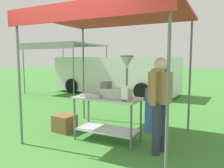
{
  "coord_description": "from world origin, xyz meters",
  "views": [
    {
      "loc": [
        2.24,
        -2.47,
        1.57
      ],
      "look_at": [
        0.27,
        1.43,
        1.09
      ],
      "focal_mm": 35.35,
      "sensor_mm": 36.0,
      "label": 1
    }
  ],
  "objects": [
    {
      "name": "stall_canopy",
      "position": [
        0.27,
        1.33,
        2.34
      ],
      "size": [
        2.9,
        2.27,
        2.43
      ],
      "color": "slate",
      "rests_on": "ground"
    },
    {
      "name": "donut_tray",
      "position": [
        0.0,
        1.16,
        0.88
      ],
      "size": [
        0.42,
        0.31,
        0.07
      ],
      "color": "#B7B7BC",
      "rests_on": "donut_cart"
    },
    {
      "name": "vendor",
      "position": [
        1.32,
        1.11,
        0.9
      ],
      "size": [
        0.47,
        0.54,
        1.61
      ],
      "color": "#2D3347",
      "rests_on": "ground"
    },
    {
      "name": "neighbour_tent",
      "position": [
        -4.53,
        6.09,
        2.23
      ],
      "size": [
        3.0,
        3.02,
        2.3
      ],
      "color": "slate",
      "rests_on": "ground"
    },
    {
      "name": "ground_plane",
      "position": [
        0.0,
        6.0,
        0.0
      ],
      "size": [
        70.0,
        70.0,
        0.0
      ],
      "primitive_type": "plane",
      "color": "#3D7F33"
    },
    {
      "name": "van_white",
      "position": [
        -2.27,
        6.78,
        0.88
      ],
      "size": [
        5.91,
        2.4,
        1.69
      ],
      "color": "white",
      "rests_on": "ground"
    },
    {
      "name": "donut_fryer",
      "position": [
        0.49,
        1.23,
        1.11
      ],
      "size": [
        0.62,
        0.28,
        0.79
      ],
      "color": "#B7B7BC",
      "rests_on": "donut_cart"
    },
    {
      "name": "menu_sign",
      "position": [
        0.72,
        1.02,
        0.98
      ],
      "size": [
        0.13,
        0.05,
        0.27
      ],
      "color": "black",
      "rests_on": "donut_cart"
    },
    {
      "name": "donut_cart",
      "position": [
        0.27,
        1.23,
        0.61
      ],
      "size": [
        1.29,
        0.6,
        0.86
      ],
      "color": "#B7B7BC",
      "rests_on": "ground"
    },
    {
      "name": "supply_crate",
      "position": [
        -0.83,
        1.28,
        0.18
      ],
      "size": [
        0.47,
        0.43,
        0.37
      ],
      "color": "brown",
      "rests_on": "ground"
    }
  ]
}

